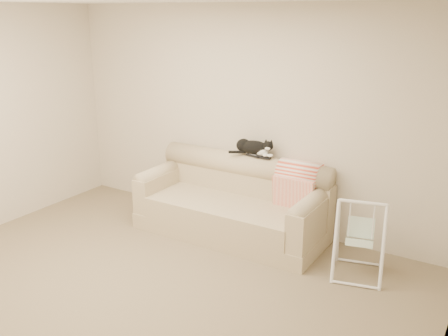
% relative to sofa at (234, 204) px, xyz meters
% --- Properties ---
extents(ground_plane, '(5.00, 5.00, 0.00)m').
position_rel_sofa_xyz_m(ground_plane, '(-0.03, -1.62, -0.35)').
color(ground_plane, '#6E5E49').
rests_on(ground_plane, ground).
extents(room_shell, '(5.04, 4.04, 2.60)m').
position_rel_sofa_xyz_m(room_shell, '(-0.03, -1.62, 1.18)').
color(room_shell, beige).
rests_on(room_shell, ground).
extents(sofa, '(2.20, 0.93, 0.90)m').
position_rel_sofa_xyz_m(sofa, '(0.00, 0.00, 0.00)').
color(sofa, '#BBA693').
rests_on(sofa, ground).
extents(remote_a, '(0.19, 0.08, 0.03)m').
position_rel_sofa_xyz_m(remote_a, '(0.13, 0.22, 0.56)').
color(remote_a, black).
rests_on(remote_a, sofa).
extents(remote_b, '(0.17, 0.05, 0.02)m').
position_rel_sofa_xyz_m(remote_b, '(0.27, 0.21, 0.56)').
color(remote_b, black).
rests_on(remote_b, sofa).
extents(tuxedo_cat, '(0.53, 0.28, 0.21)m').
position_rel_sofa_xyz_m(tuxedo_cat, '(0.12, 0.24, 0.65)').
color(tuxedo_cat, black).
rests_on(tuxedo_cat, sofa).
extents(throw_blanket, '(0.48, 0.38, 0.58)m').
position_rel_sofa_xyz_m(throw_blanket, '(0.71, 0.23, 0.37)').
color(throw_blanket, '#E04227').
rests_on(throw_blanket, sofa).
extents(baby_swing, '(0.58, 0.61, 0.79)m').
position_rel_sofa_xyz_m(baby_swing, '(1.56, -0.23, 0.04)').
color(baby_swing, white).
rests_on(baby_swing, ground).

